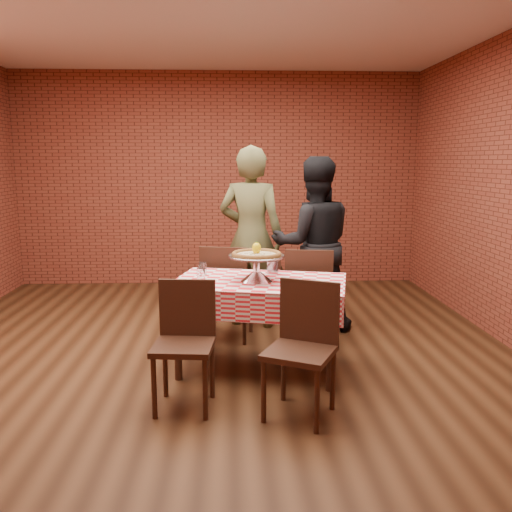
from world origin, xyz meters
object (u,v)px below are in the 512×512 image
(pizza_stand, at_px, (257,268))
(chair_far_right, at_px, (308,294))
(chair_far_left, at_px, (228,291))
(diner_olive, at_px, (251,237))
(water_glass_left, at_px, (201,275))
(condiment_caddy, at_px, (274,266))
(chair_near_left, at_px, (184,348))
(diner_black, at_px, (313,244))
(water_glass_right, at_px, (203,269))
(pizza, at_px, (257,255))
(table, at_px, (260,326))
(chair_near_right, at_px, (300,352))

(pizza_stand, distance_m, chair_far_right, 0.98)
(chair_far_left, distance_m, diner_olive, 0.67)
(pizza_stand, xyz_separation_m, water_glass_left, (-0.44, 0.00, -0.05))
(water_glass_left, relative_size, condiment_caddy, 0.78)
(chair_near_left, bearing_deg, diner_black, 62.36)
(pizza_stand, height_order, water_glass_right, pizza_stand)
(chair_near_left, bearing_deg, pizza, 56.40)
(water_glass_right, xyz_separation_m, diner_olive, (0.45, 1.01, 0.12))
(pizza_stand, bearing_deg, chair_far_right, 54.12)
(water_glass_right, distance_m, chair_far_left, 0.72)
(chair_near_left, xyz_separation_m, chair_far_left, (0.30, 1.51, 0.02))
(table, relative_size, diner_black, 0.77)
(water_glass_right, relative_size, chair_near_right, 0.12)
(condiment_caddy, bearing_deg, diner_black, 83.87)
(table, distance_m, diner_black, 1.35)
(water_glass_right, xyz_separation_m, chair_near_right, (0.70, -1.07, -0.36))
(pizza, relative_size, diner_olive, 0.21)
(pizza, bearing_deg, diner_olive, 89.91)
(water_glass_right, bearing_deg, chair_far_right, 26.07)
(water_glass_left, xyz_separation_m, chair_far_right, (0.97, 0.72, -0.35))
(diner_black, bearing_deg, water_glass_right, 37.01)
(table, distance_m, chair_far_left, 0.87)
(pizza_stand, height_order, condiment_caddy, pizza_stand)
(pizza_stand, distance_m, water_glass_right, 0.51)
(water_glass_left, xyz_separation_m, chair_near_left, (-0.09, -0.66, -0.37))
(condiment_caddy, bearing_deg, pizza_stand, -99.03)
(water_glass_right, bearing_deg, table, -25.77)
(water_glass_left, height_order, chair_near_left, chair_near_left)
(pizza, relative_size, chair_near_left, 0.45)
(diner_black, bearing_deg, chair_far_left, 15.27)
(condiment_caddy, bearing_deg, water_glass_left, -134.31)
(chair_near_right, xyz_separation_m, diner_black, (0.38, 1.94, 0.42))
(condiment_caddy, distance_m, chair_near_right, 1.15)
(table, xyz_separation_m, chair_near_right, (0.23, -0.84, 0.08))
(pizza_stand, relative_size, chair_near_right, 0.51)
(pizza, distance_m, water_glass_left, 0.47)
(chair_near_left, relative_size, diner_black, 0.50)
(water_glass_left, distance_m, diner_olive, 1.34)
(water_glass_left, bearing_deg, chair_near_right, -49.64)
(chair_near_left, bearing_deg, condiment_caddy, 58.45)
(water_glass_left, distance_m, chair_far_left, 0.94)
(water_glass_left, height_order, diner_black, diner_black)
(diner_black, bearing_deg, pizza, 58.74)
(pizza, xyz_separation_m, water_glass_left, (-0.44, 0.00, -0.16))
(chair_far_left, xyz_separation_m, diner_olive, (0.24, 0.41, 0.47))
(chair_far_left, relative_size, chair_far_right, 1.01)
(water_glass_right, relative_size, chair_far_left, 0.12)
(pizza, xyz_separation_m, chair_far_right, (0.52, 0.73, -0.51))
(condiment_caddy, height_order, diner_olive, diner_olive)
(chair_near_left, bearing_deg, pizza_stand, 56.40)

